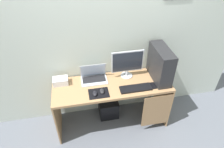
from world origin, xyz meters
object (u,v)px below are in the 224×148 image
(mouse_left, at_px, (102,91))
(pc_tower, at_px, (160,64))
(projector, at_px, (61,81))
(cell_phone, at_px, (153,86))
(monitor, at_px, (127,63))
(keyboard, at_px, (136,88))
(laptop, at_px, (94,77))
(mouse_right, at_px, (95,93))
(subwoofer, at_px, (108,107))

(mouse_left, bearing_deg, pc_tower, 10.27)
(projector, xyz_separation_m, cell_phone, (1.21, -0.29, -0.04))
(monitor, distance_m, mouse_left, 0.52)
(keyboard, xyz_separation_m, cell_phone, (0.25, 0.01, -0.01))
(laptop, relative_size, mouse_left, 3.73)
(monitor, xyz_separation_m, mouse_right, (-0.49, -0.30, -0.20))
(pc_tower, bearing_deg, laptop, 171.07)
(projector, xyz_separation_m, keyboard, (0.97, -0.30, -0.03))
(pc_tower, height_order, keyboard, pc_tower)
(pc_tower, height_order, subwoofer, pc_tower)
(laptop, bearing_deg, mouse_left, -76.57)
(keyboard, bearing_deg, pc_tower, 24.03)
(monitor, height_order, projector, monitor)
(mouse_right, bearing_deg, projector, 144.22)
(pc_tower, xyz_separation_m, keyboard, (-0.38, -0.17, -0.22))
(cell_phone, bearing_deg, mouse_left, 179.41)
(pc_tower, relative_size, laptop, 1.39)
(keyboard, height_order, mouse_right, mouse_right)
(keyboard, height_order, mouse_left, mouse_left)
(monitor, relative_size, mouse_left, 4.62)
(mouse_right, bearing_deg, keyboard, 0.53)
(keyboard, distance_m, mouse_left, 0.45)
(laptop, distance_m, cell_phone, 0.82)
(mouse_right, xyz_separation_m, cell_phone, (0.79, 0.02, -0.02))
(laptop, xyz_separation_m, mouse_right, (-0.03, -0.32, -0.03))
(monitor, distance_m, keyboard, 0.36)
(mouse_right, bearing_deg, subwoofer, 54.14)
(mouse_left, bearing_deg, laptop, 103.43)
(monitor, xyz_separation_m, mouse_left, (-0.40, -0.27, -0.20))
(pc_tower, distance_m, keyboard, 0.47)
(keyboard, relative_size, mouse_right, 4.38)
(laptop, relative_size, keyboard, 0.85)
(subwoofer, bearing_deg, pc_tower, -10.69)
(pc_tower, relative_size, monitor, 1.12)
(mouse_left, height_order, cell_phone, mouse_left)
(pc_tower, relative_size, mouse_left, 5.19)
(mouse_right, distance_m, cell_phone, 0.79)
(projector, relative_size, keyboard, 0.48)
(monitor, height_order, mouse_left, monitor)
(keyboard, xyz_separation_m, mouse_right, (-0.54, -0.00, 0.01))
(projector, bearing_deg, keyboard, -17.39)
(subwoofer, bearing_deg, mouse_left, -114.21)
(pc_tower, height_order, mouse_right, pc_tower)
(monitor, bearing_deg, keyboard, -80.90)
(mouse_right, xyz_separation_m, subwoofer, (0.22, 0.31, -0.62))
(mouse_right, bearing_deg, laptop, 85.34)
(monitor, height_order, keyboard, monitor)
(monitor, bearing_deg, mouse_right, -149.03)
(projector, xyz_separation_m, mouse_right, (0.43, -0.31, -0.02))
(subwoofer, bearing_deg, cell_phone, -27.07)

